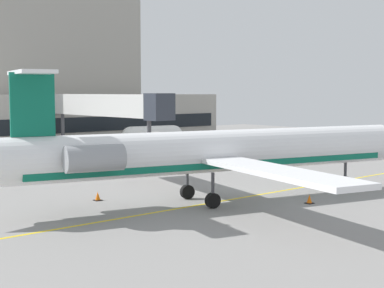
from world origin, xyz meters
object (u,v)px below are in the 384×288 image
at_px(baggage_tug, 161,143).
at_px(fuel_tank, 153,135).
at_px(regional_jet, 212,152).
at_px(pushback_tractor, 52,158).

relative_size(baggage_tug, fuel_tank, 0.48).
height_order(regional_jet, fuel_tank, regional_jet).
distance_m(regional_jet, fuel_tank, 37.46).
distance_m(pushback_tractor, fuel_tank, 23.08).
xyz_separation_m(baggage_tug, pushback_tractor, (-16.24, -5.39, -0.03)).
bearing_deg(fuel_tank, regional_jet, -121.57).
relative_size(regional_jet, pushback_tractor, 9.96).
xyz_separation_m(pushback_tractor, fuel_tank, (19.88, 11.71, 0.44)).
xyz_separation_m(regional_jet, baggage_tug, (15.95, 25.56, -2.09)).
relative_size(baggage_tug, pushback_tractor, 1.23).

